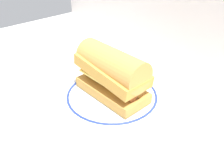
{
  "coord_description": "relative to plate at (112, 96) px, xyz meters",
  "views": [
    {
      "loc": [
        0.36,
        -0.33,
        0.38
      ],
      "look_at": [
        -0.03,
        0.01,
        0.04
      ],
      "focal_mm": 38.85,
      "sensor_mm": 36.0,
      "label": 1
    }
  ],
  "objects": [
    {
      "name": "drinking_glass",
      "position": [
        0.01,
        -0.23,
        0.04
      ],
      "size": [
        0.06,
        0.06,
        0.1
      ],
      "color": "silver",
      "rests_on": "ground_plane"
    },
    {
      "name": "sausage_sandwich",
      "position": [
        0.0,
        -0.0,
        0.07
      ],
      "size": [
        0.2,
        0.1,
        0.13
      ],
      "rotation": [
        0.0,
        0.0,
        0.03
      ],
      "color": "gold",
      "rests_on": "plate"
    },
    {
      "name": "ground_plane",
      "position": [
        0.03,
        -0.01,
        -0.01
      ],
      "size": [
        1.5,
        1.5,
        0.0
      ],
      "primitive_type": "plane",
      "color": "silver"
    },
    {
      "name": "plate",
      "position": [
        0.0,
        0.0,
        0.0
      ],
      "size": [
        0.26,
        0.26,
        0.01
      ],
      "color": "white",
      "rests_on": "ground_plane"
    }
  ]
}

